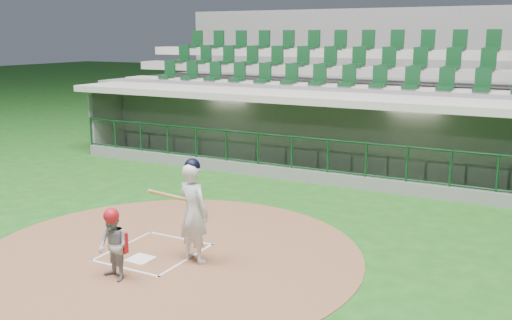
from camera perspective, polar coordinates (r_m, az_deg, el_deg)
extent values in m
plane|color=#184E16|center=(11.27, -9.20, -8.67)|extent=(120.00, 120.00, 0.00)
cylinder|color=brown|center=(10.95, -8.57, -9.25)|extent=(7.20, 7.20, 0.01)
cube|color=white|center=(10.75, -11.48, -9.69)|extent=(0.43, 0.43, 0.02)
cube|color=white|center=(11.49, -13.14, -8.32)|extent=(0.05, 1.80, 0.01)
cube|color=white|center=(10.62, -6.91, -9.83)|extent=(0.05, 1.80, 0.01)
cube|color=white|center=(11.67, -7.57, -7.77)|extent=(1.55, 0.05, 0.01)
cube|color=white|center=(10.44, -13.06, -10.48)|extent=(1.55, 0.05, 0.01)
cube|color=gray|center=(17.69, 5.61, -2.64)|extent=(15.00, 3.00, 0.10)
cube|color=slate|center=(18.85, 7.56, 2.60)|extent=(15.00, 0.20, 2.70)
cube|color=#BAB5A5|center=(18.70, 7.45, 3.30)|extent=(13.50, 0.04, 0.90)
cube|color=slate|center=(21.33, -13.31, 3.50)|extent=(0.20, 3.00, 2.70)
cube|color=#ADA69C|center=(16.95, 5.49, 6.51)|extent=(15.40, 3.50, 0.20)
cube|color=slate|center=(16.14, 3.56, -1.51)|extent=(15.00, 0.15, 0.40)
cube|color=black|center=(15.83, 3.64, 4.03)|extent=(15.00, 0.01, 0.95)
cube|color=brown|center=(18.57, 6.86, -1.07)|extent=(12.75, 0.40, 0.45)
cube|color=white|center=(18.52, -2.88, 6.64)|extent=(1.30, 0.35, 0.04)
cube|color=white|center=(16.31, 15.65, 5.42)|extent=(1.30, 0.35, 0.04)
imported|color=#A01211|center=(20.85, -8.09, 2.06)|extent=(1.21, 0.95, 1.65)
imported|color=#AA1216|center=(19.40, -1.12, 1.41)|extent=(1.04, 0.67, 1.65)
imported|color=#9C1B10|center=(17.48, 13.37, -0.31)|extent=(0.86, 0.67, 1.56)
imported|color=#B31A13|center=(17.08, 18.90, -0.53)|extent=(1.75, 1.04, 1.79)
cube|color=slate|center=(20.34, 9.21, 4.12)|extent=(17.00, 6.50, 2.50)
cube|color=#ABA49A|center=(18.80, 7.84, 7.03)|extent=(16.60, 0.95, 0.30)
cube|color=gray|center=(19.65, 8.86, 8.83)|extent=(16.60, 0.95, 0.30)
cube|color=#A8A297|center=(20.53, 9.80, 10.48)|extent=(16.60, 0.95, 0.30)
cube|color=slate|center=(23.39, 12.02, 8.45)|extent=(17.00, 0.25, 5.05)
imported|color=silver|center=(10.25, -6.28, -5.26)|extent=(0.74, 0.56, 1.82)
sphere|color=black|center=(10.03, -6.39, -0.62)|extent=(0.28, 0.28, 0.28)
cylinder|color=tan|center=(10.10, -8.30, -3.64)|extent=(0.58, 0.79, 0.39)
imported|color=#99999E|center=(9.83, -14.12, -8.38)|extent=(0.67, 0.59, 1.16)
sphere|color=#B5131C|center=(9.66, -14.28, -5.42)|extent=(0.26, 0.26, 0.26)
cube|color=#B11317|center=(9.93, -13.54, -7.98)|extent=(0.32, 0.10, 0.35)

